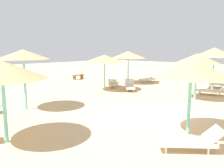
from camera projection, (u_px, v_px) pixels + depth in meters
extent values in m
plane|color=#D1B284|center=(163.00, 118.00, 9.73)|extent=(80.00, 80.00, 0.00)
cylinder|color=#6BC6BC|center=(105.00, 76.00, 16.29)|extent=(0.12, 0.12, 2.15)
cone|color=tan|center=(105.00, 59.00, 16.10)|extent=(3.04, 3.04, 0.53)
cylinder|color=#6BC6BC|center=(196.00, 81.00, 13.16)|extent=(0.12, 0.12, 2.25)
cone|color=tan|center=(197.00, 59.00, 12.96)|extent=(2.63, 2.63, 0.59)
cylinder|color=#6BC6BC|center=(128.00, 70.00, 19.56)|extent=(0.12, 0.12, 2.31)
cone|color=tan|center=(128.00, 55.00, 19.35)|extent=(3.05, 3.05, 0.61)
cylinder|color=#6BC6BC|center=(213.00, 74.00, 15.71)|extent=(0.12, 0.12, 2.54)
cone|color=tan|center=(215.00, 52.00, 15.49)|extent=(2.90, 2.90, 0.66)
torus|color=red|center=(214.00, 76.00, 15.90)|extent=(0.71, 0.34, 0.70)
cylinder|color=#6BC6BC|center=(25.00, 84.00, 11.00)|extent=(0.12, 0.12, 2.60)
cone|color=tan|center=(23.00, 54.00, 10.78)|extent=(2.51, 2.51, 0.47)
cylinder|color=#6BC6BC|center=(189.00, 105.00, 7.76)|extent=(0.12, 0.12, 2.13)
cone|color=tan|center=(191.00, 68.00, 7.56)|extent=(2.63, 2.63, 0.63)
cylinder|color=#6BC6BC|center=(5.00, 110.00, 7.07)|extent=(0.12, 0.12, 2.16)
cone|color=tan|center=(2.00, 70.00, 6.88)|extent=(2.74, 2.74, 0.57)
cube|color=silver|center=(130.00, 87.00, 16.28)|extent=(1.70, 1.60, 0.12)
cube|color=silver|center=(129.00, 82.00, 17.03)|extent=(0.75, 0.77, 0.45)
cylinder|color=silver|center=(127.00, 88.00, 16.90)|extent=(0.06, 0.06, 0.22)
cylinder|color=silver|center=(132.00, 88.00, 16.89)|extent=(0.06, 0.06, 0.22)
cylinder|color=silver|center=(127.00, 91.00, 15.72)|extent=(0.06, 0.06, 0.22)
cylinder|color=silver|center=(134.00, 91.00, 15.71)|extent=(0.06, 0.06, 0.22)
cube|color=silver|center=(210.00, 91.00, 14.73)|extent=(1.03, 1.80, 0.12)
cube|color=silver|center=(223.00, 88.00, 14.31)|extent=(0.74, 0.62, 0.41)
cylinder|color=silver|center=(220.00, 94.00, 14.66)|extent=(0.06, 0.06, 0.22)
cylinder|color=silver|center=(219.00, 95.00, 14.28)|extent=(0.06, 0.06, 0.22)
cylinder|color=silver|center=(200.00, 92.00, 15.23)|extent=(0.06, 0.06, 0.22)
cylinder|color=silver|center=(199.00, 93.00, 14.85)|extent=(0.06, 0.06, 0.22)
cube|color=silver|center=(148.00, 79.00, 20.50)|extent=(1.81, 1.09, 0.12)
cube|color=silver|center=(155.00, 76.00, 20.88)|extent=(0.66, 0.76, 0.36)
cylinder|color=silver|center=(151.00, 80.00, 21.02)|extent=(0.06, 0.06, 0.22)
cylinder|color=silver|center=(154.00, 81.00, 20.65)|extent=(0.06, 0.06, 0.22)
cylinder|color=silver|center=(141.00, 81.00, 20.40)|extent=(0.06, 0.06, 0.22)
cylinder|color=silver|center=(144.00, 82.00, 20.03)|extent=(0.06, 0.06, 0.22)
cube|color=silver|center=(219.00, 84.00, 17.42)|extent=(0.69, 1.72, 0.12)
cube|color=silver|center=(209.00, 80.00, 17.93)|extent=(0.65, 0.45, 0.46)
cylinder|color=silver|center=(210.00, 86.00, 17.70)|extent=(0.06, 0.06, 0.22)
cylinder|color=silver|center=(212.00, 85.00, 18.01)|extent=(0.06, 0.06, 0.22)
cube|color=silver|center=(185.00, 141.00, 6.59)|extent=(1.58, 1.72, 0.12)
cube|color=silver|center=(213.00, 134.00, 6.51)|extent=(0.79, 0.77, 0.42)
cylinder|color=silver|center=(203.00, 144.00, 6.80)|extent=(0.06, 0.06, 0.22)
cylinder|color=silver|center=(208.00, 151.00, 6.37)|extent=(0.06, 0.06, 0.22)
cylinder|color=silver|center=(163.00, 143.00, 6.86)|extent=(0.06, 0.06, 0.22)
cylinder|color=silver|center=(166.00, 150.00, 6.43)|extent=(0.06, 0.06, 0.22)
cube|color=silver|center=(114.00, 83.00, 17.86)|extent=(1.77, 1.48, 0.12)
cube|color=silver|center=(113.00, 82.00, 17.03)|extent=(0.72, 0.78, 0.45)
cylinder|color=silver|center=(116.00, 87.00, 17.26)|extent=(0.06, 0.06, 0.22)
cylinder|color=silver|center=(110.00, 87.00, 17.33)|extent=(0.06, 0.06, 0.22)
cylinder|color=silver|center=(118.00, 85.00, 18.44)|extent=(0.06, 0.06, 0.22)
cylinder|color=silver|center=(112.00, 84.00, 18.50)|extent=(0.06, 0.06, 0.22)
cube|color=brown|center=(78.00, 75.00, 22.29)|extent=(1.55, 0.64, 0.08)
cube|color=brown|center=(74.00, 78.00, 21.87)|extent=(0.18, 0.37, 0.41)
cube|color=brown|center=(82.00, 77.00, 22.79)|extent=(0.18, 0.37, 0.41)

